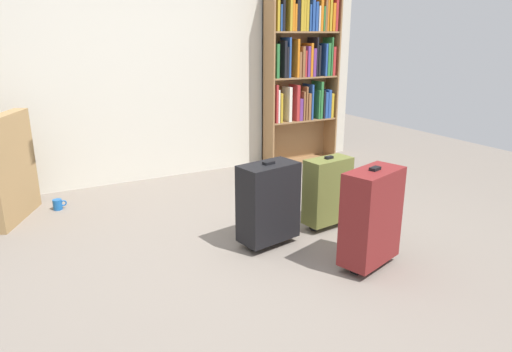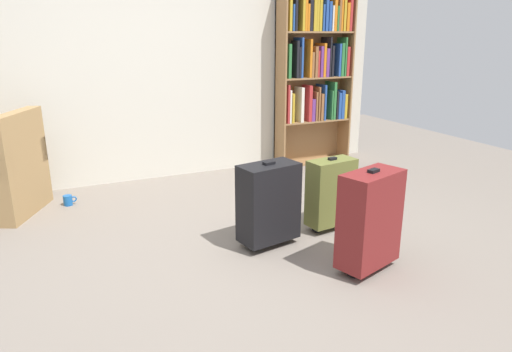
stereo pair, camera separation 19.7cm
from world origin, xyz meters
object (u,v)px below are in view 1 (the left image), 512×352
(bookshelf, at_px, (302,65))
(mug, at_px, (58,204))
(suitcase_olive, at_px, (327,191))
(suitcase_black, at_px, (268,202))
(suitcase_dark_red, at_px, (371,216))

(bookshelf, bearing_deg, mug, -172.53)
(mug, bearing_deg, suitcase_olive, -37.80)
(mug, relative_size, suitcase_black, 0.18)
(bookshelf, relative_size, mug, 17.00)
(bookshelf, xyz_separation_m, mug, (-2.86, -0.37, -1.12))
(bookshelf, relative_size, suitcase_black, 3.14)
(bookshelf, distance_m, mug, 3.09)
(bookshelf, height_order, suitcase_black, bookshelf)
(bookshelf, height_order, mug, bookshelf)
(bookshelf, bearing_deg, suitcase_black, -129.04)
(mug, distance_m, suitcase_dark_red, 2.79)
(suitcase_dark_red, height_order, suitcase_olive, suitcase_dark_red)
(suitcase_dark_red, bearing_deg, mug, 128.91)
(bookshelf, xyz_separation_m, suitcase_dark_red, (-1.12, -2.53, -0.80))
(suitcase_dark_red, height_order, suitcase_black, suitcase_dark_red)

